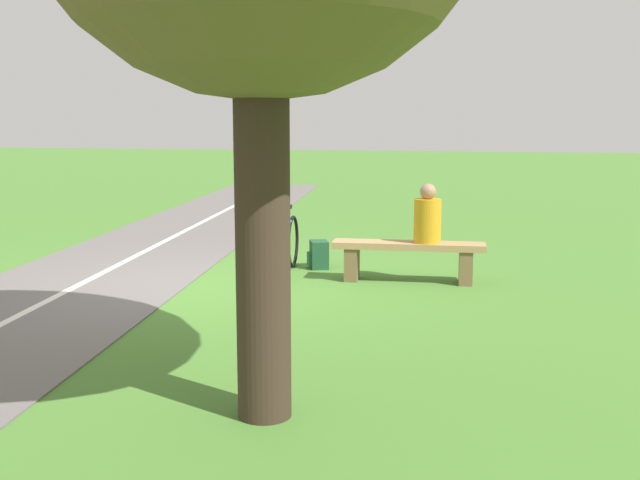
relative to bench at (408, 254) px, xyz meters
name	(u,v)px	position (x,y,z in m)	size (l,w,h in m)	color
ground_plane	(194,286)	(2.48, 0.77, -0.34)	(80.00, 80.00, 0.00)	#477A2D
bench	(408,254)	(0.00, 0.00, 0.00)	(1.86, 0.44, 0.49)	#A88456
person_seated	(427,218)	(-0.22, -0.01, 0.46)	(0.34, 0.34, 0.72)	orange
bicycle	(286,246)	(1.57, -0.11, 0.03)	(0.15, 1.74, 0.88)	black
backpack	(319,255)	(1.25, -0.62, -0.16)	(0.34, 0.36, 0.37)	#1E4C2D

